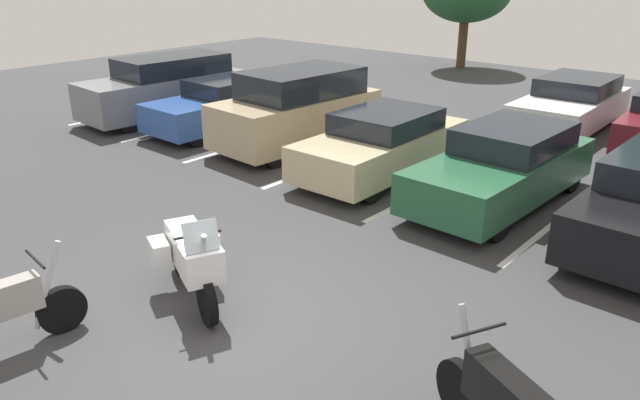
% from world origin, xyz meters
% --- Properties ---
extents(ground, '(44.00, 44.00, 0.10)m').
position_xyz_m(ground, '(0.00, 0.00, -0.05)').
color(ground, '#38383A').
extents(motorcycle_touring, '(2.01, 1.22, 1.44)m').
position_xyz_m(motorcycle_touring, '(-0.72, 0.11, 0.68)').
color(motorcycle_touring, black).
rests_on(motorcycle_touring, ground).
extents(parking_stripes, '(18.67, 5.12, 0.01)m').
position_xyz_m(parking_stripes, '(-1.86, 6.39, 0.00)').
color(parking_stripes, silver).
rests_on(parking_stripes, ground).
extents(car_grey, '(2.15, 4.96, 1.79)m').
position_xyz_m(car_grey, '(-9.82, 6.31, 0.90)').
color(car_grey, slate).
rests_on(car_grey, ground).
extents(car_blue, '(1.83, 4.23, 1.40)m').
position_xyz_m(car_blue, '(-7.40, 6.41, 0.68)').
color(car_blue, '#2D519E').
rests_on(car_blue, ground).
extents(car_tan, '(2.21, 4.45, 1.93)m').
position_xyz_m(car_tan, '(-4.72, 6.60, 0.97)').
color(car_tan, tan).
rests_on(car_tan, ground).
extents(car_champagne, '(1.89, 4.46, 1.42)m').
position_xyz_m(car_champagne, '(-1.85, 6.24, 0.70)').
color(car_champagne, '#C1B289').
rests_on(car_champagne, ground).
extents(car_green, '(1.98, 4.72, 1.48)m').
position_xyz_m(car_green, '(0.88, 6.41, 0.73)').
color(car_green, '#235638').
rests_on(car_green, ground).
extents(car_far_white, '(2.00, 4.61, 1.41)m').
position_xyz_m(car_far_white, '(-0.13, 12.92, 0.69)').
color(car_far_white, white).
rests_on(car_far_white, ground).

